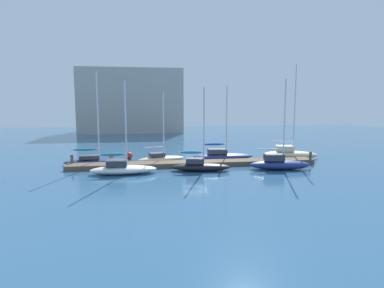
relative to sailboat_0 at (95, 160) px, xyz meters
name	(u,v)px	position (x,y,z in m)	size (l,w,h in m)	color
ground_plane	(195,166)	(10.25, -2.43, -0.49)	(120.00, 120.00, 0.00)	#2D567A
dock_pier	(195,164)	(10.25, -2.43, -0.26)	(25.25, 1.95, 0.46)	brown
dock_piling_near_end	(72,161)	(-1.97, -1.61, 0.17)	(0.28, 0.28, 1.30)	brown
dock_piling_far_end	(310,158)	(22.48, -3.26, 0.17)	(0.28, 0.28, 1.30)	brown
sailboat_0	(95,160)	(0.00, 0.00, 0.00)	(6.71, 2.48, 9.58)	navy
sailboat_1	(123,168)	(3.18, -5.20, 0.06)	(5.98, 2.17, 8.32)	white
sailboat_2	(161,158)	(6.95, 0.43, -0.04)	(5.50, 2.85, 7.61)	beige
sailboat_3	(200,165)	(10.31, -4.98, 0.06)	(5.77, 2.44, 7.86)	black
sailboat_4	(222,155)	(13.87, 0.53, 0.04)	(6.92, 2.39, 8.29)	navy
sailboat_5	(279,163)	(18.04, -5.42, 0.11)	(6.07, 2.59, 8.63)	navy
sailboat_6	(289,153)	(21.76, 0.08, 0.14)	(6.61, 3.37, 10.73)	beige
mooring_buoy_red	(129,156)	(3.40, 2.66, -0.10)	(0.78, 0.78, 0.78)	red
mooring_buoy_orange	(111,156)	(1.35, 2.95, -0.17)	(0.64, 0.64, 0.64)	orange
harbor_building_distant	(132,101)	(2.35, 39.74, 6.51)	(22.53, 11.52, 14.00)	#ADA89E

